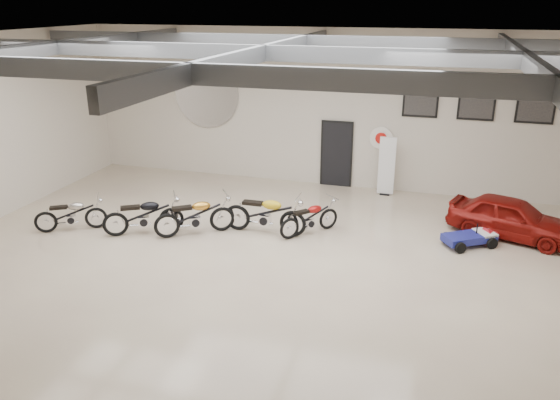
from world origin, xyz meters
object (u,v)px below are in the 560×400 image
(motorcycle_red, at_px, (309,217))
(go_kart, at_px, (474,234))
(motorcycle_gold, at_px, (195,215))
(motorcycle_silver, at_px, (70,214))
(vintage_car, at_px, (511,217))
(motorcycle_yellow, at_px, (265,213))
(banner_stand, at_px, (387,166))
(motorcycle_black, at_px, (143,215))

(motorcycle_red, relative_size, go_kart, 1.10)
(motorcycle_gold, height_order, motorcycle_red, motorcycle_gold)
(motorcycle_silver, height_order, vintage_car, vintage_car)
(motorcycle_yellow, height_order, vintage_car, motorcycle_yellow)
(banner_stand, relative_size, motorcycle_yellow, 0.86)
(banner_stand, xyz_separation_m, motorcycle_yellow, (-2.69, -3.96, -0.37))
(banner_stand, height_order, motorcycle_red, banner_stand)
(motorcycle_gold, xyz_separation_m, vintage_car, (7.85, 2.19, -0.01))
(motorcycle_silver, height_order, motorcycle_red, motorcycle_silver)
(motorcycle_black, xyz_separation_m, vintage_car, (9.15, 2.54, 0.00))
(motorcycle_gold, distance_m, go_kart, 7.09)
(banner_stand, height_order, go_kart, banner_stand)
(motorcycle_black, height_order, motorcycle_yellow, motorcycle_yellow)
(banner_stand, relative_size, motorcycle_black, 0.92)
(motorcycle_black, distance_m, motorcycle_red, 4.33)
(go_kart, height_order, vintage_car, vintage_car)
(motorcycle_gold, bearing_deg, motorcycle_red, -18.04)
(motorcycle_yellow, distance_m, go_kart, 5.30)
(vintage_car, bearing_deg, motorcycle_black, 124.29)
(banner_stand, height_order, motorcycle_silver, banner_stand)
(vintage_car, bearing_deg, banner_stand, 74.36)
(motorcycle_yellow, bearing_deg, motorcycle_red, 13.64)
(motorcycle_black, bearing_deg, vintage_car, -14.56)
(motorcycle_black, xyz_separation_m, go_kart, (8.25, 1.71, -0.24))
(motorcycle_gold, bearing_deg, motorcycle_yellow, -16.05)
(motorcycle_silver, distance_m, motorcycle_black, 1.99)
(go_kart, bearing_deg, motorcycle_gold, 157.83)
(banner_stand, xyz_separation_m, go_kart, (2.55, -3.19, -0.64))
(go_kart, bearing_deg, banner_stand, 95.31)
(motorcycle_red, bearing_deg, motorcycle_yellow, 145.58)
(motorcycle_yellow, xyz_separation_m, motorcycle_red, (1.13, 0.29, -0.11))
(banner_stand, height_order, motorcycle_black, banner_stand)
(motorcycle_silver, height_order, motorcycle_gold, motorcycle_gold)
(motorcycle_silver, relative_size, motorcycle_gold, 0.87)
(motorcycle_black, xyz_separation_m, motorcycle_gold, (1.30, 0.34, 0.01))
(go_kart, bearing_deg, motorcycle_black, 158.41)
(banner_stand, distance_m, vintage_car, 4.20)
(motorcycle_black, bearing_deg, motorcycle_silver, 160.22)
(banner_stand, bearing_deg, motorcycle_yellow, -123.31)
(banner_stand, bearing_deg, go_kart, -50.46)
(motorcycle_silver, xyz_separation_m, vintage_car, (11.11, 2.89, 0.06))
(motorcycle_gold, height_order, go_kart, motorcycle_gold)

